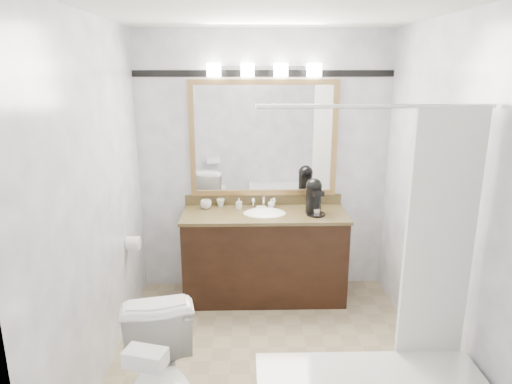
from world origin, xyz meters
TOP-DOWN VIEW (x-y plane):
  - room at (0.00, 0.00)m, footprint 2.42×2.62m
  - vanity at (0.00, 1.02)m, footprint 1.53×0.58m
  - mirror at (0.00, 1.28)m, footprint 1.40×0.04m
  - vanity_light_bar at (0.00, 1.23)m, footprint 1.02×0.14m
  - accent_stripe at (0.00, 1.29)m, footprint 2.40×0.01m
  - tp_roll at (-1.14, 0.66)m, footprint 0.11×0.12m
  - tissue_box at (-0.66, -1.12)m, footprint 0.22×0.16m
  - coffee_maker at (0.45, 0.99)m, footprint 0.18×0.22m
  - cup_left at (-0.55, 1.17)m, footprint 0.12×0.12m
  - cup_right at (-0.42, 1.23)m, footprint 0.09×0.09m
  - soap_bottle_a at (-0.24, 1.15)m, footprint 0.06×0.06m
  - soap_bottle_b at (0.07, 1.19)m, footprint 0.07×0.07m
  - soap_bar at (-0.02, 1.13)m, footprint 0.09×0.06m

SIDE VIEW (x-z plane):
  - vanity at x=0.00m, z-range -0.04..0.93m
  - tp_roll at x=-1.14m, z-range 0.64..0.76m
  - tissue_box at x=-0.66m, z-range 0.78..0.86m
  - soap_bar at x=-0.02m, z-range 0.85..0.88m
  - cup_right at x=-0.42m, z-range 0.85..0.92m
  - cup_left at x=-0.55m, z-range 0.85..0.93m
  - soap_bottle_b at x=0.07m, z-range 0.85..0.94m
  - soap_bottle_a at x=-0.24m, z-range 0.85..0.95m
  - coffee_maker at x=0.45m, z-range 0.85..1.19m
  - room at x=0.00m, z-range -0.01..2.51m
  - mirror at x=0.00m, z-range 0.95..2.05m
  - accent_stripe at x=0.00m, z-range 2.07..2.13m
  - vanity_light_bar at x=0.00m, z-range 2.07..2.19m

